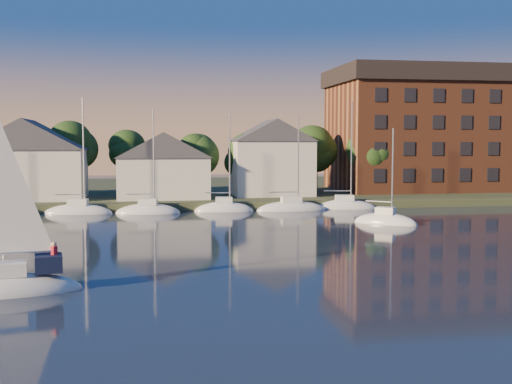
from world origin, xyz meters
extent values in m
plane|color=black|center=(0.00, 0.00, 0.00)|extent=(260.00, 260.00, 0.00)
cube|color=#2D3821|center=(0.00, 75.00, 0.00)|extent=(160.00, 50.00, 2.00)
cube|color=brown|center=(0.00, 52.00, 0.00)|extent=(120.00, 3.00, 1.00)
cube|color=silver|center=(-22.00, 58.00, 4.00)|extent=(13.00, 9.00, 6.00)
cube|color=silver|center=(-6.00, 57.00, 3.50)|extent=(11.00, 8.00, 5.00)
cube|color=silver|center=(8.00, 59.00, 4.50)|extent=(10.00, 8.00, 7.00)
cube|color=brown|center=(34.00, 65.00, 8.50)|extent=(30.00, 16.00, 15.00)
cube|color=black|center=(34.00, 65.00, 17.20)|extent=(31.00, 17.00, 2.40)
cylinder|color=#352518|center=(-26.00, 63.00, 2.75)|extent=(0.50, 0.50, 3.50)
sphere|color=#183312|center=(-26.00, 63.00, 7.20)|extent=(5.40, 5.40, 5.40)
cylinder|color=#352518|center=(-18.00, 63.00, 2.75)|extent=(0.50, 0.50, 3.50)
sphere|color=#183312|center=(-18.00, 63.00, 7.20)|extent=(5.40, 5.40, 5.40)
cylinder|color=#352518|center=(-10.00, 63.00, 2.75)|extent=(0.50, 0.50, 3.50)
sphere|color=#183312|center=(-10.00, 63.00, 7.20)|extent=(5.40, 5.40, 5.40)
cylinder|color=#352518|center=(-2.00, 63.00, 2.75)|extent=(0.50, 0.50, 3.50)
sphere|color=#183312|center=(-2.00, 63.00, 7.20)|extent=(5.40, 5.40, 5.40)
cylinder|color=#352518|center=(6.00, 63.00, 2.75)|extent=(0.50, 0.50, 3.50)
sphere|color=#183312|center=(6.00, 63.00, 7.20)|extent=(5.40, 5.40, 5.40)
cylinder|color=#352518|center=(14.00, 63.00, 2.75)|extent=(0.50, 0.50, 3.50)
sphere|color=#183312|center=(14.00, 63.00, 7.20)|extent=(5.40, 5.40, 5.40)
cylinder|color=#352518|center=(22.00, 63.00, 2.75)|extent=(0.50, 0.50, 3.50)
sphere|color=#183312|center=(22.00, 63.00, 7.20)|extent=(5.40, 5.40, 5.40)
cylinder|color=#352518|center=(30.00, 63.00, 2.75)|extent=(0.50, 0.50, 3.50)
sphere|color=#183312|center=(30.00, 63.00, 7.20)|extent=(5.40, 5.40, 5.40)
cylinder|color=#352518|center=(38.00, 63.00, 2.75)|extent=(0.50, 0.50, 3.50)
sphere|color=#183312|center=(38.00, 63.00, 7.20)|extent=(5.40, 5.40, 5.40)
cylinder|color=#A5A8AD|center=(-23.25, 49.00, 5.95)|extent=(0.16, 0.16, 10.00)
ellipsoid|color=silver|center=(-16.00, 49.00, 0.00)|extent=(7.50, 2.40, 2.20)
cube|color=white|center=(-16.00, 49.00, 1.30)|extent=(2.10, 1.32, 0.70)
cylinder|color=#A5A8AD|center=(-15.25, 49.00, 5.95)|extent=(0.16, 0.16, 10.00)
cylinder|color=#A5A8AD|center=(-16.82, 49.00, 2.15)|extent=(3.15, 0.12, 0.12)
ellipsoid|color=silver|center=(-8.00, 49.00, 0.00)|extent=(7.50, 2.40, 2.20)
cube|color=white|center=(-8.00, 49.00, 1.30)|extent=(2.10, 1.32, 0.70)
cylinder|color=#A5A8AD|center=(-7.25, 49.00, 5.95)|extent=(0.16, 0.16, 10.00)
cylinder|color=#A5A8AD|center=(-8.82, 49.00, 2.15)|extent=(3.15, 0.12, 0.12)
ellipsoid|color=silver|center=(0.00, 49.00, 0.00)|extent=(7.50, 2.40, 2.20)
cube|color=white|center=(0.00, 49.00, 1.30)|extent=(2.10, 1.32, 0.70)
cylinder|color=#A5A8AD|center=(0.75, 49.00, 5.95)|extent=(0.16, 0.16, 10.00)
cylinder|color=#A5A8AD|center=(-0.82, 49.00, 2.15)|extent=(3.15, 0.12, 0.12)
ellipsoid|color=silver|center=(8.00, 49.00, 0.00)|extent=(7.50, 2.40, 2.20)
cube|color=white|center=(8.00, 49.00, 1.30)|extent=(2.10, 1.32, 0.70)
cylinder|color=#A5A8AD|center=(8.75, 49.00, 5.95)|extent=(0.16, 0.16, 10.00)
cylinder|color=#A5A8AD|center=(7.17, 49.00, 2.15)|extent=(3.15, 0.12, 0.12)
ellipsoid|color=silver|center=(16.00, 49.00, 0.00)|extent=(7.50, 2.40, 2.20)
cube|color=white|center=(16.00, 49.00, 1.30)|extent=(2.10, 1.32, 0.70)
cylinder|color=#A5A8AD|center=(16.75, 49.00, 5.95)|extent=(0.16, 0.16, 10.00)
cylinder|color=#A5A8AD|center=(15.18, 49.00, 2.15)|extent=(3.15, 0.12, 0.12)
ellipsoid|color=silver|center=(-15.41, 12.24, 0.00)|extent=(8.21, 3.78, 2.20)
cube|color=white|center=(-15.41, 12.24, 1.30)|extent=(2.41, 1.74, 0.70)
cylinder|color=#A5A8AD|center=(-14.55, 12.38, 2.15)|extent=(3.29, 0.65, 0.12)
cube|color=black|center=(-13.22, 12.59, 1.50)|extent=(1.63, 1.73, 0.90)
ellipsoid|color=silver|center=(14.78, 35.94, 0.00)|extent=(6.29, 5.68, 2.20)
cube|color=white|center=(14.78, 35.94, 1.30)|extent=(2.13, 2.04, 0.70)
cylinder|color=#A5A8AD|center=(15.27, 35.54, 5.10)|extent=(0.16, 0.16, 8.31)
cylinder|color=#A5A8AD|center=(14.24, 36.38, 2.15)|extent=(2.15, 1.78, 0.12)
camera|label=1|loc=(-7.92, -22.78, 8.06)|focal=45.00mm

